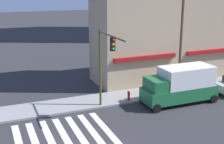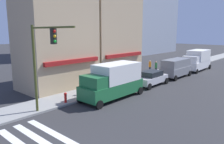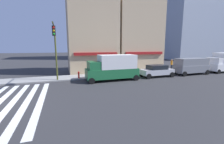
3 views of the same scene
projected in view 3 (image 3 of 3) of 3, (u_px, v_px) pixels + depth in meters
name	position (u px, v px, depth m)	size (l,w,h in m)	color
sidewalk_left	(22.00, 81.00, 17.46)	(120.00, 3.00, 0.15)	gray
storefront_row	(113.00, 29.00, 24.10)	(15.34, 5.30, 15.35)	tan
traffic_signal	(55.00, 44.00, 16.00)	(0.32, 4.65, 6.23)	#474C1E
box_truck_green	(113.00, 67.00, 17.86)	(6.21, 2.42, 3.04)	#1E6638
sedan_silver	(157.00, 71.00, 19.98)	(4.43, 2.02, 1.59)	#B7B7BC
van_grey	(191.00, 66.00, 21.78)	(5.00, 2.22, 2.34)	slate
pedestrian_red_jacket	(102.00, 69.00, 19.65)	(0.32, 0.32, 1.77)	#23232D
pedestrian_green_top	(175.00, 65.00, 23.94)	(0.32, 0.32, 1.77)	#23232D
pedestrian_orange_vest	(172.00, 64.00, 25.10)	(0.32, 0.32, 1.77)	#23232D
fire_hydrant	(79.00, 75.00, 18.38)	(0.24, 0.24, 0.84)	red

